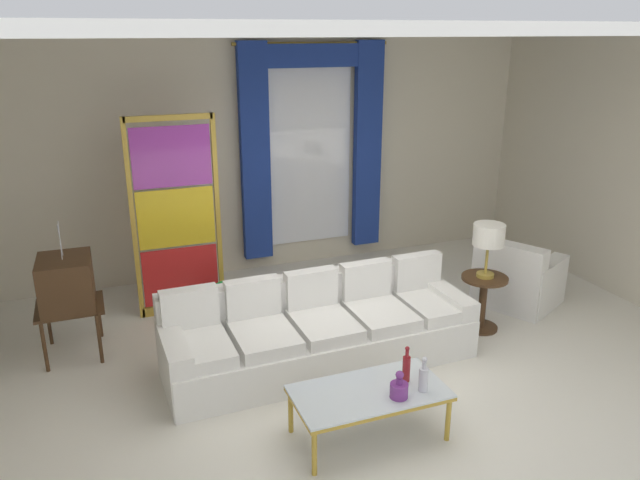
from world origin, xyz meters
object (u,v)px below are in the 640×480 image
vintage_tv (66,285)px  table_lamp_brass (489,237)px  peacock_figurine (228,303)px  bottle_crystal_tall (399,389)px  bottle_blue_decanter (423,377)px  armchair_white (517,281)px  stained_glass_divider (177,222)px  round_side_table (483,298)px  couch_white_long (318,331)px  coffee_table (369,395)px  bottle_amber_squat (406,367)px

vintage_tv → table_lamp_brass: size_ratio=2.36×
peacock_figurine → vintage_tv: bearing=-174.8°
bottle_crystal_tall → bottle_blue_decanter: bearing=3.7°
bottle_crystal_tall → armchair_white: 3.05m
stained_glass_divider → peacock_figurine: size_ratio=3.67×
bottle_blue_decanter → bottle_crystal_tall: bearing=-176.3°
armchair_white → bottle_crystal_tall: bearing=-144.4°
bottle_blue_decanter → round_side_table: bearing=42.1°
vintage_tv → round_side_table: (4.03, -0.99, -0.37)m
peacock_figurine → table_lamp_brass: size_ratio=1.05×
couch_white_long → coffee_table: (-0.05, -1.24, 0.07)m
bottle_blue_decanter → stained_glass_divider: (-1.37, 2.94, 0.53)m
bottle_amber_squat → stained_glass_divider: 3.12m
bottle_amber_squat → vintage_tv: size_ratio=0.22×
vintage_tv → bottle_blue_decanter: bearing=-43.2°
bottle_amber_squat → bottle_blue_decanter: bearing=-71.8°
coffee_table → stained_glass_divider: stained_glass_divider is taller
bottle_amber_squat → couch_white_long: bearing=102.8°
couch_white_long → bottle_crystal_tall: bearing=-85.2°
table_lamp_brass → round_side_table: bearing=0.0°
armchair_white → round_side_table: 0.84m
coffee_table → round_side_table: (1.90, 1.22, -0.02)m
vintage_tv → bottle_crystal_tall: bearing=-45.9°
bottle_amber_squat → vintage_tv: bearing=138.3°
bottle_blue_decanter → armchair_white: armchair_white is taller
bottle_blue_decanter → round_side_table: bottle_blue_decanter is taller
coffee_table → couch_white_long: bearing=87.8°
stained_glass_divider → round_side_table: bearing=-28.6°
peacock_figurine → bottle_blue_decanter: bearing=-69.2°
round_side_table → table_lamp_brass: (-0.00, 0.00, 0.67)m
stained_glass_divider → table_lamp_brass: stained_glass_divider is taller
stained_glass_divider → table_lamp_brass: 3.29m
peacock_figurine → bottle_amber_squat: bearing=-69.1°
bottle_crystal_tall → armchair_white: armchair_white is taller
couch_white_long → bottle_blue_decanter: bearing=-76.6°
bottle_crystal_tall → table_lamp_brass: bearing=38.6°
bottle_crystal_tall → stained_glass_divider: (-1.16, 2.96, 0.57)m
bottle_amber_squat → bottle_crystal_tall: bearing=-131.1°
stained_glass_divider → peacock_figurine: stained_glass_divider is taller
peacock_figurine → round_side_table: round_side_table is taller
bottle_crystal_tall → vintage_tv: 3.31m
vintage_tv → stained_glass_divider: 1.33m
bottle_amber_squat → peacock_figurine: bearing=110.9°
table_lamp_brass → couch_white_long: bearing=179.5°
vintage_tv → peacock_figurine: bearing=5.2°
stained_glass_divider → bottle_amber_squat: bearing=-64.7°
bottle_amber_squat → armchair_white: size_ratio=0.28×
couch_white_long → stained_glass_divider: (-1.04, 1.56, 0.75)m
armchair_white → stained_glass_divider: stained_glass_divider is taller
couch_white_long → bottle_amber_squat: 1.27m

